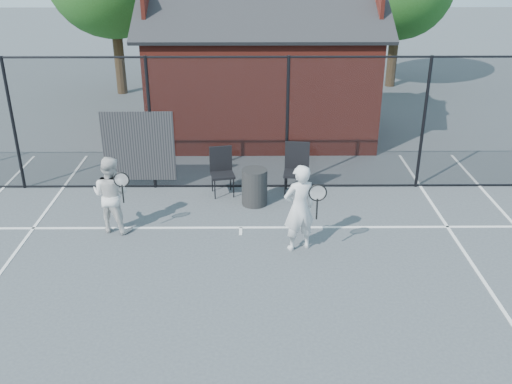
{
  "coord_description": "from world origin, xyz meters",
  "views": [
    {
      "loc": [
        0.23,
        -6.99,
        5.32
      ],
      "look_at": [
        0.29,
        2.3,
        1.1
      ],
      "focal_mm": 40.0,
      "sensor_mm": 36.0,
      "label": 1
    }
  ],
  "objects_px": {
    "chair_left": "(296,171)",
    "chair_right": "(222,173)",
    "waste_bin": "(254,187)",
    "player_back": "(111,194)",
    "clubhouse": "(262,78)",
    "player_front": "(299,208)"
  },
  "relations": [
    {
      "from": "chair_left",
      "to": "chair_right",
      "type": "relative_size",
      "value": 1.09
    },
    {
      "from": "chair_left",
      "to": "waste_bin",
      "type": "relative_size",
      "value": 1.42
    },
    {
      "from": "chair_left",
      "to": "waste_bin",
      "type": "distance_m",
      "value": 1.06
    },
    {
      "from": "chair_right",
      "to": "waste_bin",
      "type": "relative_size",
      "value": 1.31
    },
    {
      "from": "player_back",
      "to": "chair_left",
      "type": "relative_size",
      "value": 1.36
    },
    {
      "from": "player_back",
      "to": "chair_left",
      "type": "height_order",
      "value": "player_back"
    },
    {
      "from": "clubhouse",
      "to": "player_front",
      "type": "height_order",
      "value": "clubhouse"
    },
    {
      "from": "player_front",
      "to": "player_back",
      "type": "height_order",
      "value": "player_front"
    },
    {
      "from": "chair_left",
      "to": "player_front",
      "type": "bearing_deg",
      "value": -86.09
    },
    {
      "from": "clubhouse",
      "to": "player_back",
      "type": "xyz_separation_m",
      "value": [
        -2.98,
        -6.06,
        -0.84
      ]
    },
    {
      "from": "clubhouse",
      "to": "waste_bin",
      "type": "xyz_separation_m",
      "value": [
        -0.22,
        -4.9,
        -1.21
      ]
    },
    {
      "from": "player_back",
      "to": "chair_left",
      "type": "bearing_deg",
      "value": 24.24
    },
    {
      "from": "clubhouse",
      "to": "player_back",
      "type": "bearing_deg",
      "value": -116.21
    },
    {
      "from": "clubhouse",
      "to": "waste_bin",
      "type": "height_order",
      "value": "clubhouse"
    },
    {
      "from": "player_front",
      "to": "waste_bin",
      "type": "distance_m",
      "value": 2.12
    },
    {
      "from": "clubhouse",
      "to": "waste_bin",
      "type": "distance_m",
      "value": 5.05
    },
    {
      "from": "player_back",
      "to": "player_front",
      "type": "bearing_deg",
      "value": -11.99
    },
    {
      "from": "player_back",
      "to": "chair_left",
      "type": "xyz_separation_m",
      "value": [
        3.68,
        1.66,
        -0.2
      ]
    },
    {
      "from": "chair_right",
      "to": "waste_bin",
      "type": "xyz_separation_m",
      "value": [
        0.7,
        -0.5,
        -0.12
      ]
    },
    {
      "from": "player_front",
      "to": "clubhouse",
      "type": "bearing_deg",
      "value": 94.8
    },
    {
      "from": "player_back",
      "to": "waste_bin",
      "type": "height_order",
      "value": "player_back"
    },
    {
      "from": "clubhouse",
      "to": "player_front",
      "type": "bearing_deg",
      "value": -85.2
    }
  ]
}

